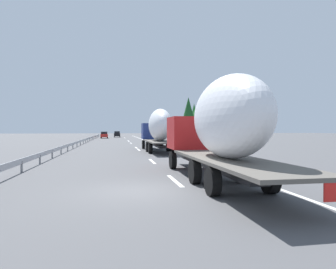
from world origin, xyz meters
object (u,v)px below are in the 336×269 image
Objects in this scene: car_red_compact at (104,135)px; car_black_suv at (117,134)px; truck_trailing at (218,126)px; truck_lead at (158,128)px; road_sign at (155,130)px.

car_red_compact is 10.77m from car_black_suv.
truck_trailing is at bearing -173.92° from car_red_compact.
truck_lead is at bearing -176.32° from car_black_suv.
car_black_suv is at bearing 11.45° from road_sign.
truck_trailing is 3.12× the size of car_red_compact.
car_black_suv is 35.11m from road_sign.
truck_trailing is 78.78m from car_black_suv.
truck_lead is 18.52m from truck_trailing.
car_red_compact is (68.46, 7.29, -1.62)m from truck_trailing.
truck_lead is at bearing -0.00° from truck_trailing.
truck_lead is 3.20× the size of car_black_suv.
car_black_suv is (10.22, -3.42, 0.01)m from car_red_compact.
truck_trailing is 68.86m from car_red_compact.
car_black_suv is (60.15, 3.87, -1.58)m from truck_lead.
road_sign is (44.28, -3.10, -0.33)m from truck_trailing.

